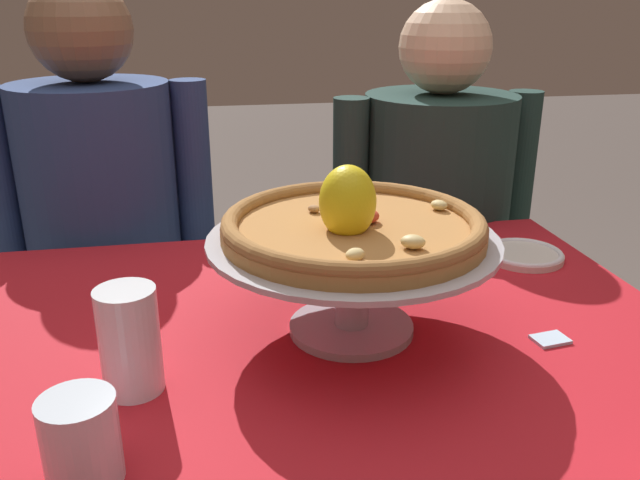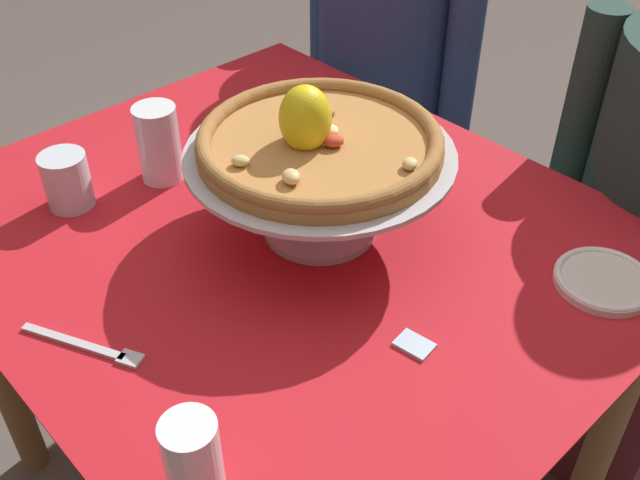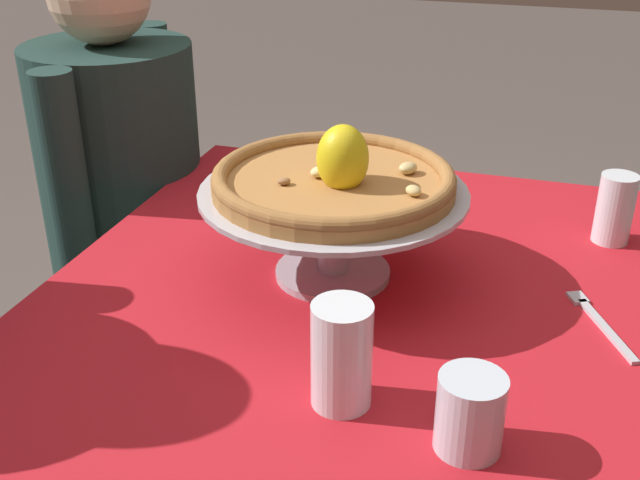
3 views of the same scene
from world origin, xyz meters
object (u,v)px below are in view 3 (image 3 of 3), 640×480
(water_glass_front_left, at_px, (470,417))
(diner_right, at_px, (128,230))
(water_glass_front_right, at_px, (614,213))
(water_glass_side_left, at_px, (342,360))
(side_plate, at_px, (285,171))
(pizza_stand, at_px, (333,215))
(dinner_fork, at_px, (598,322))
(sugar_packet, at_px, (416,212))
(pizza, at_px, (335,178))

(water_glass_front_left, bearing_deg, diner_right, 50.98)
(water_glass_front_right, xyz_separation_m, water_glass_side_left, (-0.56, 0.33, 0.01))
(water_glass_front_right, xyz_separation_m, diner_right, (0.08, 1.01, -0.21))
(side_plate, distance_m, diner_right, 0.41)
(pizza_stand, bearing_deg, water_glass_side_left, -161.99)
(dinner_fork, bearing_deg, sugar_packet, 47.13)
(pizza, xyz_separation_m, dinner_fork, (-0.02, -0.40, -0.17))
(pizza_stand, relative_size, sugar_packet, 8.26)
(sugar_packet, bearing_deg, pizza, 163.73)
(water_glass_front_left, bearing_deg, pizza_stand, 37.26)
(water_glass_front_right, bearing_deg, sugar_packet, 87.44)
(water_glass_front_right, relative_size, diner_right, 0.10)
(water_glass_side_left, relative_size, sugar_packet, 2.76)
(pizza_stand, relative_size, side_plate, 2.84)
(pizza, height_order, water_glass_front_right, pizza)
(water_glass_front_left, relative_size, diner_right, 0.08)
(pizza_stand, xyz_separation_m, water_glass_front_left, (-0.34, -0.26, -0.07))
(water_glass_side_left, relative_size, dinner_fork, 0.77)
(pizza, xyz_separation_m, water_glass_front_right, (0.26, -0.43, -0.12))
(water_glass_front_left, relative_size, side_plate, 0.65)
(side_plate, xyz_separation_m, diner_right, (-0.04, 0.37, -0.17))
(water_glass_side_left, height_order, sugar_packet, water_glass_side_left)
(pizza, bearing_deg, pizza_stand, 64.45)
(pizza_stand, relative_size, water_glass_front_left, 4.34)
(water_glass_front_left, bearing_deg, water_glass_side_left, 77.23)
(water_glass_front_left, distance_m, side_plate, 0.87)
(diner_right, bearing_deg, dinner_fork, -110.35)
(water_glass_front_right, bearing_deg, diner_right, 85.37)
(side_plate, distance_m, sugar_packet, 0.32)
(pizza, bearing_deg, dinner_fork, -93.43)
(side_plate, bearing_deg, sugar_packet, -110.13)
(water_glass_front_left, xyz_separation_m, side_plate, (0.72, 0.47, -0.03))
(water_glass_side_left, bearing_deg, water_glass_front_left, -102.77)
(pizza_stand, xyz_separation_m, pizza, (-0.00, -0.00, 0.06))
(water_glass_front_right, bearing_deg, pizza_stand, 121.27)
(diner_right, bearing_deg, pizza_stand, -120.39)
(pizza_stand, distance_m, sugar_packet, 0.31)
(pizza_stand, distance_m, pizza, 0.06)
(water_glass_front_left, bearing_deg, sugar_packet, 15.98)
(water_glass_front_right, bearing_deg, dinner_fork, 175.64)
(pizza_stand, relative_size, dinner_fork, 2.31)
(pizza_stand, height_order, pizza, pizza)
(pizza_stand, distance_m, water_glass_side_left, 0.32)
(pizza, height_order, sugar_packet, pizza)
(water_glass_side_left, bearing_deg, dinner_fork, -47.79)
(pizza, xyz_separation_m, water_glass_side_left, (-0.30, -0.10, -0.11))
(water_glass_side_left, distance_m, diner_right, 0.96)
(dinner_fork, bearing_deg, water_glass_side_left, 132.21)
(sugar_packet, height_order, diner_right, diner_right)
(water_glass_front_right, height_order, water_glass_side_left, water_glass_side_left)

